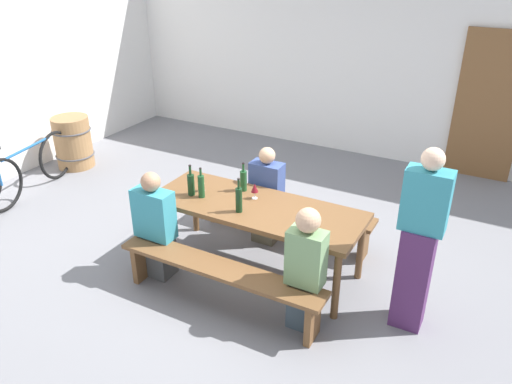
% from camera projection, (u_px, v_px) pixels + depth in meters
% --- Properties ---
extents(ground_plane, '(24.00, 24.00, 0.00)m').
position_uv_depth(ground_plane, '(256.00, 268.00, 5.32)').
color(ground_plane, slate).
extents(back_wall, '(14.00, 0.20, 3.20)m').
position_uv_depth(back_wall, '(374.00, 53.00, 7.57)').
color(back_wall, white).
rests_on(back_wall, ground).
extents(wooden_door, '(0.90, 0.06, 2.10)m').
position_uv_depth(wooden_door, '(489.00, 107.00, 6.96)').
color(wooden_door, brown).
rests_on(wooden_door, ground).
extents(tasting_table, '(2.17, 0.82, 0.75)m').
position_uv_depth(tasting_table, '(256.00, 212.00, 5.02)').
color(tasting_table, brown).
rests_on(tasting_table, ground).
extents(bench_near, '(2.07, 0.30, 0.45)m').
position_uv_depth(bench_near, '(219.00, 275.00, 4.60)').
color(bench_near, brown).
rests_on(bench_near, ground).
extents(bench_far, '(2.07, 0.30, 0.45)m').
position_uv_depth(bench_far, '(286.00, 210.00, 5.72)').
color(bench_far, brown).
rests_on(bench_far, ground).
extents(wine_bottle_0, '(0.07, 0.07, 0.32)m').
position_uv_depth(wine_bottle_0, '(243.00, 180.00, 5.24)').
color(wine_bottle_0, '#194723').
rests_on(wine_bottle_0, tasting_table).
extents(wine_bottle_1, '(0.07, 0.07, 0.36)m').
position_uv_depth(wine_bottle_1, '(239.00, 199.00, 4.81)').
color(wine_bottle_1, '#143319').
rests_on(wine_bottle_1, tasting_table).
extents(wine_bottle_2, '(0.07, 0.07, 0.34)m').
position_uv_depth(wine_bottle_2, '(191.00, 184.00, 5.15)').
color(wine_bottle_2, '#143319').
rests_on(wine_bottle_2, tasting_table).
extents(wine_bottle_3, '(0.07, 0.07, 0.33)m').
position_uv_depth(wine_bottle_3, '(201.00, 186.00, 5.10)').
color(wine_bottle_3, '#194723').
rests_on(wine_bottle_3, tasting_table).
extents(wine_glass_0, '(0.06, 0.06, 0.18)m').
position_uv_depth(wine_glass_0, '(202.00, 180.00, 5.22)').
color(wine_glass_0, silver).
rests_on(wine_glass_0, tasting_table).
extents(wine_glass_1, '(0.08, 0.08, 0.17)m').
position_uv_depth(wine_glass_1, '(255.00, 188.00, 5.07)').
color(wine_glass_1, silver).
rests_on(wine_glass_1, tasting_table).
extents(seated_guest_near_0, '(0.41, 0.24, 1.15)m').
position_uv_depth(seated_guest_near_0, '(155.00, 228.00, 5.00)').
color(seated_guest_near_0, '#454645').
rests_on(seated_guest_near_0, ground).
extents(seated_guest_near_1, '(0.32, 0.24, 1.18)m').
position_uv_depth(seated_guest_near_1, '(306.00, 271.00, 4.29)').
color(seated_guest_near_1, '#3A4953').
rests_on(seated_guest_near_1, ground).
extents(seated_guest_far_0, '(0.36, 0.24, 1.14)m').
position_uv_depth(seated_guest_far_0, '(267.00, 198.00, 5.59)').
color(seated_guest_far_0, brown).
rests_on(seated_guest_far_0, ground).
extents(standing_host, '(0.37, 0.24, 1.70)m').
position_uv_depth(standing_host, '(418.00, 245.00, 4.19)').
color(standing_host, '#4E2657').
rests_on(standing_host, ground).
extents(wine_barrel, '(0.58, 0.58, 0.78)m').
position_uv_depth(wine_barrel, '(73.00, 142.00, 7.58)').
color(wine_barrel, '#9E7247').
rests_on(wine_barrel, ground).
extents(parked_bicycle_0, '(0.38, 1.74, 0.90)m').
position_uv_depth(parked_bicycle_0, '(30.00, 168.00, 6.75)').
color(parked_bicycle_0, black).
rests_on(parked_bicycle_0, ground).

